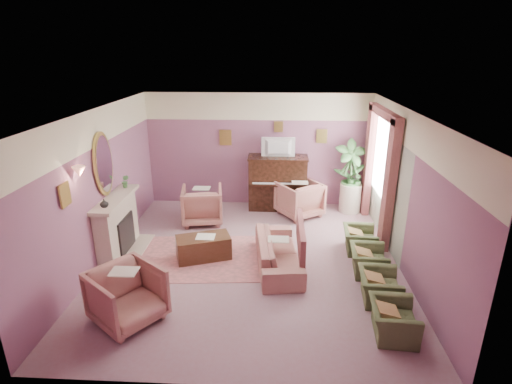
{
  "coord_description": "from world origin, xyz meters",
  "views": [
    {
      "loc": [
        0.46,
        -6.66,
        3.81
      ],
      "look_at": [
        0.09,
        0.4,
        1.24
      ],
      "focal_mm": 28.0,
      "sensor_mm": 36.0,
      "label": 1
    }
  ],
  "objects_px": {
    "coffee_table": "(203,247)",
    "floral_armchair_left": "(202,203)",
    "piano": "(278,183)",
    "olive_chair_b": "(379,283)",
    "olive_chair_d": "(360,236)",
    "television": "(278,146)",
    "sofa": "(278,247)",
    "side_table": "(350,198)",
    "floral_armchair_front": "(127,293)",
    "olive_chair_c": "(368,257)",
    "floral_armchair_right": "(299,197)",
    "olive_chair_a": "(394,315)"
  },
  "relations": [
    {
      "from": "coffee_table",
      "to": "floral_armchair_left",
      "type": "xyz_separation_m",
      "value": [
        -0.32,
        1.68,
        0.24
      ]
    },
    {
      "from": "piano",
      "to": "olive_chair_b",
      "type": "bearing_deg",
      "value": -67.01
    },
    {
      "from": "coffee_table",
      "to": "olive_chair_d",
      "type": "distance_m",
      "value": 3.05
    },
    {
      "from": "olive_chair_b",
      "to": "television",
      "type": "bearing_deg",
      "value": 113.26
    },
    {
      "from": "sofa",
      "to": "side_table",
      "type": "xyz_separation_m",
      "value": [
        1.76,
        2.71,
        -0.03
      ]
    },
    {
      "from": "floral_armchair_left",
      "to": "floral_armchair_front",
      "type": "relative_size",
      "value": 1.0
    },
    {
      "from": "olive_chair_c",
      "to": "television",
      "type": "bearing_deg",
      "value": 118.78
    },
    {
      "from": "piano",
      "to": "olive_chair_b",
      "type": "height_order",
      "value": "piano"
    },
    {
      "from": "floral_armchair_front",
      "to": "side_table",
      "type": "height_order",
      "value": "floral_armchair_front"
    },
    {
      "from": "floral_armchair_left",
      "to": "olive_chair_d",
      "type": "relative_size",
      "value": 1.28
    },
    {
      "from": "floral_armchair_right",
      "to": "floral_armchair_left",
      "type": "bearing_deg",
      "value": -167.23
    },
    {
      "from": "olive_chair_c",
      "to": "piano",
      "type": "bearing_deg",
      "value": 118.38
    },
    {
      "from": "floral_armchair_left",
      "to": "side_table",
      "type": "bearing_deg",
      "value": 13.37
    },
    {
      "from": "floral_armchair_front",
      "to": "olive_chair_c",
      "type": "xyz_separation_m",
      "value": [
        3.79,
        1.53,
        -0.15
      ]
    },
    {
      "from": "floral_armchair_front",
      "to": "olive_chair_c",
      "type": "bearing_deg",
      "value": 22.02
    },
    {
      "from": "television",
      "to": "olive_chair_d",
      "type": "bearing_deg",
      "value": -52.75
    },
    {
      "from": "coffee_table",
      "to": "floral_armchair_left",
      "type": "height_order",
      "value": "floral_armchair_left"
    },
    {
      "from": "floral_armchair_left",
      "to": "olive_chair_a",
      "type": "relative_size",
      "value": 1.28
    },
    {
      "from": "television",
      "to": "coffee_table",
      "type": "relative_size",
      "value": 0.8
    },
    {
      "from": "olive_chair_c",
      "to": "olive_chair_d",
      "type": "xyz_separation_m",
      "value": [
        0.0,
        0.82,
        0.0
      ]
    },
    {
      "from": "olive_chair_a",
      "to": "piano",
      "type": "bearing_deg",
      "value": 109.26
    },
    {
      "from": "floral_armchair_left",
      "to": "olive_chair_c",
      "type": "relative_size",
      "value": 1.28
    },
    {
      "from": "television",
      "to": "olive_chair_b",
      "type": "distance_m",
      "value": 4.3
    },
    {
      "from": "television",
      "to": "floral_armchair_front",
      "type": "distance_m",
      "value": 5.11
    },
    {
      "from": "floral_armchair_left",
      "to": "olive_chair_d",
      "type": "height_order",
      "value": "floral_armchair_left"
    },
    {
      "from": "sofa",
      "to": "television",
      "type": "bearing_deg",
      "value": 90.53
    },
    {
      "from": "floral_armchair_right",
      "to": "olive_chair_b",
      "type": "relative_size",
      "value": 1.28
    },
    {
      "from": "sofa",
      "to": "olive_chair_c",
      "type": "relative_size",
      "value": 2.58
    },
    {
      "from": "floral_armchair_right",
      "to": "olive_chair_d",
      "type": "distance_m",
      "value": 2.06
    },
    {
      "from": "olive_chair_d",
      "to": "side_table",
      "type": "relative_size",
      "value": 1.04
    },
    {
      "from": "olive_chair_c",
      "to": "olive_chair_a",
      "type": "bearing_deg",
      "value": -90.0
    },
    {
      "from": "piano",
      "to": "coffee_table",
      "type": "relative_size",
      "value": 1.4
    },
    {
      "from": "piano",
      "to": "olive_chair_c",
      "type": "relative_size",
      "value": 1.93
    },
    {
      "from": "side_table",
      "to": "floral_armchair_left",
      "type": "bearing_deg",
      "value": -166.63
    },
    {
      "from": "piano",
      "to": "television",
      "type": "bearing_deg",
      "value": -90.0
    },
    {
      "from": "piano",
      "to": "sofa",
      "type": "distance_m",
      "value": 2.85
    },
    {
      "from": "olive_chair_a",
      "to": "sofa",
      "type": "bearing_deg",
      "value": 131.44
    },
    {
      "from": "olive_chair_a",
      "to": "side_table",
      "type": "height_order",
      "value": "side_table"
    },
    {
      "from": "coffee_table",
      "to": "sofa",
      "type": "xyz_separation_m",
      "value": [
        1.42,
        -0.2,
        0.15
      ]
    },
    {
      "from": "television",
      "to": "olive_chair_d",
      "type": "xyz_separation_m",
      "value": [
        1.62,
        -2.13,
        -1.29
      ]
    },
    {
      "from": "olive_chair_b",
      "to": "coffee_table",
      "type": "bearing_deg",
      "value": 158.54
    },
    {
      "from": "television",
      "to": "olive_chair_b",
      "type": "relative_size",
      "value": 1.1
    },
    {
      "from": "floral_armchair_left",
      "to": "olive_chair_a",
      "type": "bearing_deg",
      "value": -47.88
    },
    {
      "from": "piano",
      "to": "side_table",
      "type": "xyz_separation_m",
      "value": [
        1.78,
        -0.13,
        -0.3
      ]
    },
    {
      "from": "coffee_table",
      "to": "floral_armchair_front",
      "type": "relative_size",
      "value": 1.08
    },
    {
      "from": "television",
      "to": "floral_armchair_left",
      "type": "distance_m",
      "value": 2.25
    },
    {
      "from": "television",
      "to": "olive_chair_b",
      "type": "xyz_separation_m",
      "value": [
        1.62,
        -3.77,
        -1.29
      ]
    },
    {
      "from": "sofa",
      "to": "floral_armchair_front",
      "type": "distance_m",
      "value": 2.77
    },
    {
      "from": "piano",
      "to": "floral_armchair_front",
      "type": "xyz_separation_m",
      "value": [
        -2.16,
        -4.53,
        -0.19
      ]
    },
    {
      "from": "floral_armchair_right",
      "to": "piano",
      "type": "bearing_deg",
      "value": 139.35
    }
  ]
}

